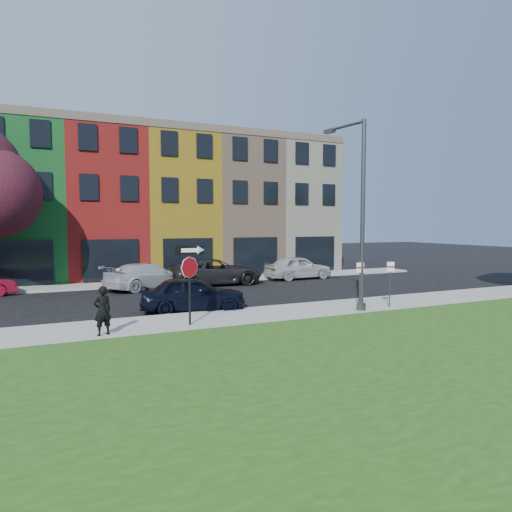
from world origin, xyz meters
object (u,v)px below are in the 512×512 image
stop_sign (190,268)px  street_lamp (359,215)px  sedan_near (193,294)px  man (103,311)px

stop_sign → street_lamp: size_ratio=0.36×
street_lamp → sedan_near: bearing=145.6°
man → street_lamp: (10.39, 0.21, 3.20)m
street_lamp → man: bearing=173.1°
man → street_lamp: bearing=164.5°
man → street_lamp: 10.87m
stop_sign → man: 3.28m
sedan_near → street_lamp: size_ratio=0.59×
man → sedan_near: size_ratio=0.34×
man → sedan_near: bearing=-157.4°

